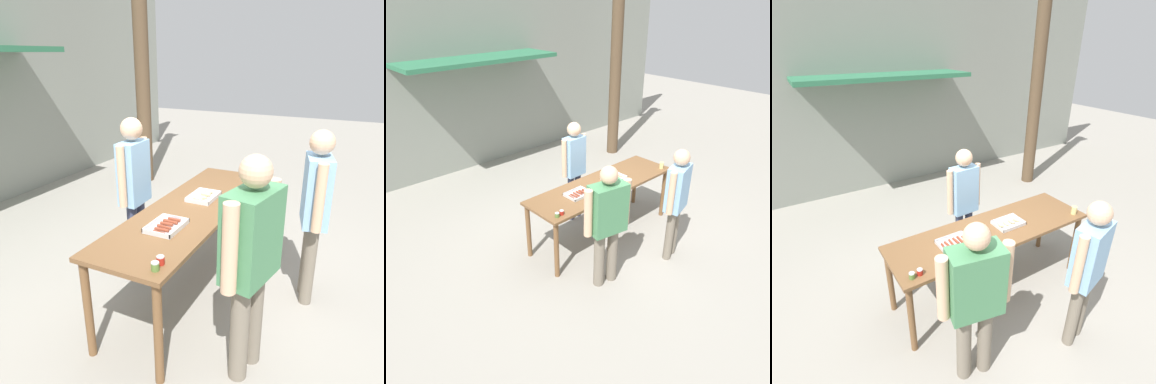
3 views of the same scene
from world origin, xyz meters
The scene contains 12 objects.
ground_plane centered at (0.00, 0.00, 0.00)m, with size 24.00×24.00×0.00m, color gray.
building_facade_back centered at (0.00, 3.98, 2.26)m, with size 12.00×1.11×4.50m.
serving_table centered at (0.00, 0.00, 0.82)m, with size 2.57×0.77×0.93m.
food_tray_sausages centered at (-0.53, -0.01, 0.94)m, with size 0.36×0.27×0.04m.
food_tray_buns centered at (0.25, -0.01, 0.95)m, with size 0.36×0.26×0.06m.
condiment_jar_mustard centered at (-1.16, -0.28, 0.96)m, with size 0.06×0.06×0.06m.
condiment_jar_ketchup centered at (-1.07, -0.27, 0.96)m, with size 0.06×0.06×0.06m.
beer_cup centered at (1.15, -0.27, 0.98)m, with size 0.07×0.07×0.11m.
person_server_behind_table centered at (0.03, 0.69, 1.06)m, with size 0.53×0.23×1.74m.
person_customer_holding_hotdog centered at (-0.80, -0.85, 1.03)m, with size 0.67×0.35×1.74m.
person_customer_with_cup centered at (0.34, -1.11, 1.03)m, with size 0.57×0.31×1.72m.
utility_pole centered at (2.86, 2.38, 3.17)m, with size 1.10×0.27×6.23m.
Camera 3 is at (-1.90, -2.42, 2.96)m, focal length 28.00 mm.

